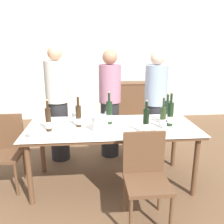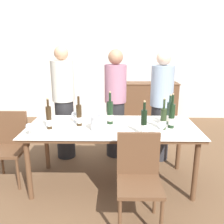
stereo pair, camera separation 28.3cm
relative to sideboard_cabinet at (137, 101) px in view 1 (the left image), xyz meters
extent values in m
plane|color=brown|center=(-0.83, -2.64, -0.45)|extent=(12.00, 12.00, 0.00)
cube|color=silver|center=(-0.83, 0.29, 0.95)|extent=(8.00, 0.10, 2.80)
cube|color=brown|center=(0.00, 0.00, -0.01)|extent=(1.23, 0.44, 0.88)
cube|color=brown|center=(0.00, 0.00, 0.44)|extent=(1.26, 0.46, 0.02)
cylinder|color=brown|center=(-1.76, -3.01, -0.09)|extent=(0.06, 0.06, 0.72)
cylinder|color=brown|center=(0.10, -3.01, -0.09)|extent=(0.06, 0.06, 0.72)
cylinder|color=brown|center=(-1.76, -2.28, -0.09)|extent=(0.06, 0.06, 0.72)
cylinder|color=brown|center=(0.10, -2.28, -0.09)|extent=(0.06, 0.06, 0.72)
cube|color=brown|center=(-0.83, -2.64, 0.29)|extent=(2.02, 0.88, 0.04)
cube|color=white|center=(-0.83, -2.64, 0.31)|extent=(2.05, 0.91, 0.01)
cylinder|color=silver|center=(-0.98, -2.78, 0.40)|extent=(0.18, 0.18, 0.18)
cylinder|color=silver|center=(-0.98, -2.78, 0.49)|extent=(0.20, 0.20, 0.01)
cylinder|color=#1E3323|center=(-0.12, -2.54, 0.45)|extent=(0.07, 0.07, 0.28)
cylinder|color=silver|center=(-0.12, -2.54, 0.39)|extent=(0.07, 0.07, 0.08)
cylinder|color=#1E3323|center=(-0.12, -2.54, 0.63)|extent=(0.03, 0.03, 0.09)
cylinder|color=tan|center=(-0.12, -2.54, 0.69)|extent=(0.02, 0.02, 0.02)
cylinder|color=black|center=(-0.86, -2.54, 0.46)|extent=(0.08, 0.08, 0.28)
cylinder|color=silver|center=(-0.86, -2.54, 0.40)|extent=(0.08, 0.08, 0.08)
cylinder|color=black|center=(-0.86, -2.54, 0.66)|extent=(0.03, 0.03, 0.11)
cylinder|color=tan|center=(-0.86, -2.54, 0.72)|extent=(0.02, 0.02, 0.02)
cylinder|color=#332314|center=(-1.57, -2.74, 0.45)|extent=(0.06, 0.06, 0.27)
cylinder|color=white|center=(-1.57, -2.74, 0.39)|extent=(0.06, 0.06, 0.08)
cylinder|color=#332314|center=(-1.57, -2.74, 0.63)|extent=(0.03, 0.03, 0.09)
cylinder|color=tan|center=(-1.57, -2.74, 0.68)|extent=(0.02, 0.02, 0.02)
cylinder|color=#28381E|center=(-0.23, -2.74, 0.44)|extent=(0.07, 0.07, 0.25)
cylinder|color=white|center=(-0.23, -2.74, 0.39)|extent=(0.07, 0.07, 0.07)
cylinder|color=#28381E|center=(-0.23, -2.74, 0.62)|extent=(0.03, 0.03, 0.11)
cylinder|color=tan|center=(-0.23, -2.74, 0.68)|extent=(0.02, 0.02, 0.02)
cylinder|color=black|center=(-0.48, -2.92, 0.46)|extent=(0.07, 0.07, 0.28)
cylinder|color=white|center=(-0.48, -2.92, 0.40)|extent=(0.07, 0.07, 0.08)
cylinder|color=black|center=(-0.48, -2.92, 0.64)|extent=(0.03, 0.03, 0.09)
cylinder|color=tan|center=(-0.48, -2.92, 0.69)|extent=(0.02, 0.02, 0.02)
cylinder|color=black|center=(-0.13, -2.69, 0.46)|extent=(0.07, 0.07, 0.29)
cylinder|color=white|center=(-0.13, -2.69, 0.40)|extent=(0.07, 0.07, 0.08)
cylinder|color=black|center=(-0.13, -2.69, 0.66)|extent=(0.03, 0.03, 0.11)
cylinder|color=tan|center=(-0.13, -2.69, 0.72)|extent=(0.02, 0.02, 0.02)
cylinder|color=#332314|center=(-1.23, -2.62, 0.45)|extent=(0.06, 0.06, 0.26)
cylinder|color=white|center=(-1.23, -2.62, 0.39)|extent=(0.07, 0.07, 0.07)
cylinder|color=#332314|center=(-1.23, -2.62, 0.63)|extent=(0.03, 0.03, 0.11)
cylinder|color=white|center=(-1.72, -2.97, 0.32)|extent=(0.07, 0.07, 0.00)
cylinder|color=white|center=(-1.72, -2.97, 0.36)|extent=(0.01, 0.01, 0.07)
sphere|color=white|center=(-1.72, -2.97, 0.42)|extent=(0.08, 0.08, 0.08)
cylinder|color=white|center=(-0.87, -2.41, 0.32)|extent=(0.07, 0.07, 0.00)
cylinder|color=white|center=(-0.87, -2.41, 0.35)|extent=(0.01, 0.01, 0.06)
sphere|color=white|center=(-0.87, -2.41, 0.41)|extent=(0.07, 0.07, 0.07)
cylinder|color=white|center=(-0.31, -2.97, 0.32)|extent=(0.07, 0.07, 0.00)
cylinder|color=white|center=(-0.31, -2.97, 0.36)|extent=(0.01, 0.01, 0.08)
sphere|color=white|center=(-0.31, -2.97, 0.43)|extent=(0.09, 0.09, 0.09)
cylinder|color=white|center=(-1.31, -2.49, 0.32)|extent=(0.06, 0.06, 0.00)
cylinder|color=white|center=(-1.31, -2.49, 0.36)|extent=(0.01, 0.01, 0.07)
sphere|color=white|center=(-1.31, -2.49, 0.42)|extent=(0.07, 0.07, 0.07)
cylinder|color=brown|center=(-1.97, -2.83, -0.24)|extent=(0.03, 0.03, 0.41)
cylinder|color=brown|center=(-1.97, -2.46, -0.24)|extent=(0.03, 0.03, 0.41)
cube|color=brown|center=(-2.15, -2.64, -0.02)|extent=(0.42, 0.42, 0.04)
cube|color=brown|center=(-2.15, -2.45, 0.22)|extent=(0.42, 0.04, 0.45)
cylinder|color=brown|center=(-0.75, -3.60, -0.24)|extent=(0.03, 0.03, 0.43)
cylinder|color=brown|center=(-0.38, -3.60, -0.24)|extent=(0.03, 0.03, 0.43)
cylinder|color=brown|center=(-0.75, -3.23, -0.24)|extent=(0.03, 0.03, 0.43)
cylinder|color=brown|center=(-0.38, -3.23, -0.24)|extent=(0.03, 0.03, 0.43)
cube|color=brown|center=(-0.56, -3.42, 0.00)|extent=(0.42, 0.42, 0.04)
cube|color=brown|center=(-0.56, -3.22, 0.23)|extent=(0.42, 0.04, 0.44)
cylinder|color=#262628|center=(-1.57, -1.90, 0.01)|extent=(0.28, 0.28, 0.91)
cylinder|color=beige|center=(-1.57, -1.90, 0.76)|extent=(0.33, 0.33, 0.59)
sphere|color=tan|center=(-1.57, -1.90, 1.16)|extent=(0.20, 0.20, 0.20)
cylinder|color=#262628|center=(-0.79, -1.83, -0.01)|extent=(0.28, 0.28, 0.88)
cylinder|color=#9E667A|center=(-0.79, -1.83, 0.71)|extent=(0.33, 0.33, 0.56)
sphere|color=#A37556|center=(-0.79, -1.83, 1.10)|extent=(0.22, 0.22, 0.22)
cylinder|color=#2D2D33|center=(-0.11, -1.95, -0.02)|extent=(0.28, 0.28, 0.85)
cylinder|color=#8C9EB2|center=(-0.11, -1.95, 0.70)|extent=(0.33, 0.33, 0.59)
sphere|color=beige|center=(-0.11, -1.95, 1.09)|extent=(0.20, 0.20, 0.20)
camera|label=1|loc=(-1.07, -5.36, 1.26)|focal=38.00mm
camera|label=2|loc=(-0.79, -5.37, 1.26)|focal=38.00mm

